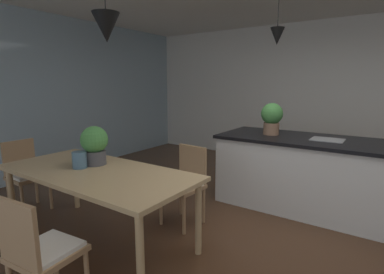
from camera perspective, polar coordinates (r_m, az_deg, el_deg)
The scene contains 13 objects.
ground_plane at distance 3.23m, azimuth 17.14°, elevation -19.43°, with size 10.00×8.40×0.04m, color #4C301E.
wall_back_kitchen at distance 6.03m, azimuth 27.16°, elevation 7.23°, with size 10.00×0.12×2.70m, color white.
window_wall_left_glazing at distance 5.53m, azimuth -26.61°, elevation 7.09°, with size 0.06×8.40×2.70m, color #9EB7C6.
dining_table at distance 2.99m, azimuth -18.02°, elevation -7.37°, with size 2.01×0.91×0.74m.
chair_near_right at distance 2.31m, azimuth -27.45°, elevation -19.07°, with size 0.44×0.44×0.87m.
chair_window_end at distance 4.19m, azimuth -29.59°, elevation -6.09°, with size 0.40×0.40×0.87m.
chair_far_right at distance 3.32m, azimuth -1.33°, elevation -8.77°, with size 0.43×0.43×0.87m.
kitchen_island at distance 3.99m, azimuth 20.41°, elevation -6.33°, with size 2.03×0.96×0.91m.
pendant_over_table at distance 2.85m, azimuth -16.31°, elevation 19.76°, with size 0.24×0.24×0.78m.
pendant_over_island_main at distance 3.98m, azimuth 16.23°, elevation 18.32°, with size 0.17×0.17×0.67m.
potted_plant_on_island at distance 3.97m, azimuth 15.25°, elevation 3.76°, with size 0.28×0.28×0.41m.
potted_plant_on_table at distance 3.14m, azimuth -18.42°, elevation -1.30°, with size 0.27×0.27×0.40m.
vase_on_dining_table at distance 3.09m, azimuth -21.02°, elevation -4.18°, with size 0.14×0.14×0.16m.
Camera 1 is at (0.76, -2.72, 1.56)m, focal length 27.44 mm.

